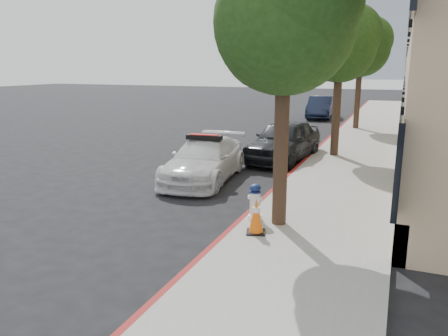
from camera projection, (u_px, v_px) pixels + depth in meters
name	position (u px, v px, depth m)	size (l,w,h in m)	color
ground	(197.00, 191.00, 12.27)	(120.00, 120.00, 0.00)	black
sidewalk	(362.00, 141.00, 19.96)	(3.20, 50.00, 0.15)	gray
curb_strip	(328.00, 139.00, 20.53)	(0.12, 50.00, 0.15)	maroon
tower_right	(426.00, 0.00, 125.80)	(14.00, 14.00, 44.00)	#9EA8B7
tree_near	(286.00, 22.00, 8.41)	(2.92, 2.82, 5.62)	black
tree_mid	(341.00, 45.00, 15.66)	(2.77, 2.64, 5.43)	black
tree_far	(362.00, 48.00, 22.82)	(3.10, 3.00, 5.81)	black
police_car	(205.00, 160.00, 13.38)	(2.24, 4.55, 1.42)	white
parked_car_mid	(284.00, 140.00, 16.17)	(1.78, 4.43, 1.51)	black
parked_car_far	(320.00, 107.00, 29.50)	(1.54, 4.42, 1.46)	#131B31
fire_hydrant	(255.00, 202.00, 9.51)	(0.34, 0.31, 0.81)	white
traffic_cone	(256.00, 216.00, 8.74)	(0.47, 0.47, 0.72)	black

